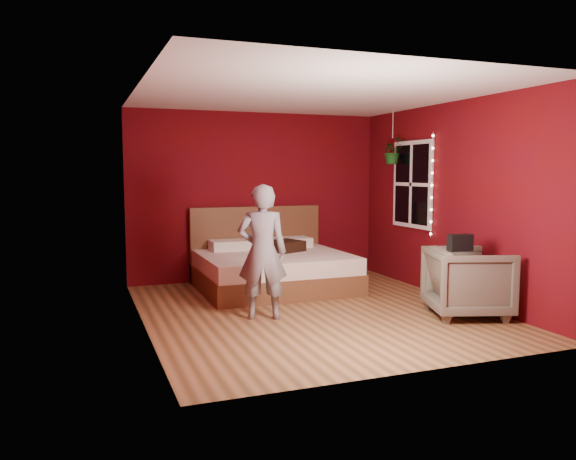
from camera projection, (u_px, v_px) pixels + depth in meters
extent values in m
plane|color=#99673D|center=(313.00, 310.00, 6.84)|extent=(4.50, 4.50, 0.00)
cube|color=#5C0909|center=(256.00, 196.00, 8.81)|extent=(4.00, 0.02, 2.60)
cube|color=#5C0909|center=(422.00, 219.00, 4.60)|extent=(4.00, 0.02, 2.60)
cube|color=#5C0909|center=(140.00, 208.00, 6.00)|extent=(0.02, 4.50, 2.60)
cube|color=#5C0909|center=(453.00, 201.00, 7.41)|extent=(0.02, 4.50, 2.60)
cube|color=silver|center=(314.00, 93.00, 6.57)|extent=(4.00, 4.50, 0.02)
cube|color=white|center=(412.00, 184.00, 8.22)|extent=(0.04, 0.97, 1.27)
cube|color=black|center=(412.00, 184.00, 8.21)|extent=(0.02, 0.85, 1.15)
cube|color=white|center=(411.00, 184.00, 8.21)|extent=(0.03, 0.05, 1.15)
cube|color=white|center=(411.00, 184.00, 8.21)|extent=(0.03, 0.85, 0.05)
cylinder|color=silver|center=(432.00, 185.00, 7.72)|extent=(0.01, 0.01, 1.45)
sphere|color=#FFF2CC|center=(431.00, 234.00, 7.79)|extent=(0.04, 0.04, 0.04)
sphere|color=#FFF2CC|center=(431.00, 222.00, 7.77)|extent=(0.04, 0.04, 0.04)
sphere|color=#FFF2CC|center=(431.00, 210.00, 7.75)|extent=(0.04, 0.04, 0.04)
sphere|color=#FFF2CC|center=(432.00, 197.00, 7.73)|extent=(0.04, 0.04, 0.04)
sphere|color=#FFF2CC|center=(432.00, 185.00, 7.72)|extent=(0.04, 0.04, 0.04)
sphere|color=#FFF2CC|center=(432.00, 173.00, 7.70)|extent=(0.04, 0.04, 0.04)
sphere|color=#FFF2CC|center=(433.00, 161.00, 7.68)|extent=(0.04, 0.04, 0.04)
sphere|color=#FFF2CC|center=(433.00, 148.00, 7.66)|extent=(0.04, 0.04, 0.04)
sphere|color=#FFF2CC|center=(433.00, 136.00, 7.65)|extent=(0.04, 0.04, 0.04)
cube|color=brown|center=(274.00, 280.00, 8.04)|extent=(2.08, 1.77, 0.29)
cube|color=white|center=(274.00, 262.00, 8.01)|extent=(2.04, 1.73, 0.23)
cube|color=brown|center=(256.00, 243.00, 8.78)|extent=(2.08, 0.08, 1.15)
cube|color=white|center=(231.00, 245.00, 8.38)|extent=(0.62, 0.40, 0.15)
cube|color=white|center=(290.00, 242.00, 8.71)|extent=(0.62, 0.40, 0.15)
imported|color=slate|center=(262.00, 252.00, 6.40)|extent=(0.65, 0.53, 1.55)
imported|color=#696353|center=(468.00, 282.00, 6.55)|extent=(1.11, 1.10, 0.81)
cube|color=black|center=(460.00, 243.00, 6.26)|extent=(0.28, 0.17, 0.19)
cube|color=black|center=(286.00, 246.00, 8.26)|extent=(0.56, 0.56, 0.15)
cylinder|color=silver|center=(393.00, 124.00, 8.39)|extent=(0.01, 0.01, 0.41)
imported|color=#174F16|center=(392.00, 151.00, 8.44)|extent=(0.39, 0.34, 0.39)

